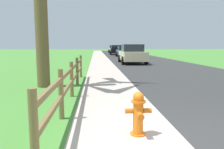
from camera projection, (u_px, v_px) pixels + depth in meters
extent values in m
plane|color=#498936|center=(107.00, 58.00, 28.17)|extent=(120.00, 120.00, 0.00)
cube|color=#333333|center=(132.00, 57.00, 30.40)|extent=(7.00, 66.00, 0.01)
cube|color=#C1AC9F|center=(85.00, 57.00, 29.92)|extent=(6.00, 66.00, 0.01)
cube|color=#498936|center=(74.00, 57.00, 29.81)|extent=(5.00, 66.00, 0.00)
cylinder|color=orange|center=(138.00, 118.00, 3.87)|extent=(0.18, 0.18, 0.63)
cylinder|color=orange|center=(138.00, 134.00, 3.91)|extent=(0.27, 0.27, 0.03)
cylinder|color=orange|center=(138.00, 101.00, 3.83)|extent=(0.25, 0.25, 0.03)
sphere|color=orange|center=(138.00, 97.00, 3.83)|extent=(0.19, 0.19, 0.19)
cube|color=#CB6115|center=(139.00, 94.00, 3.82)|extent=(0.04, 0.04, 0.04)
cylinder|color=#CB6115|center=(129.00, 111.00, 3.85)|extent=(0.14, 0.09, 0.09)
cylinder|color=#CB6115|center=(147.00, 111.00, 3.87)|extent=(0.14, 0.09, 0.09)
cylinder|color=#CB6115|center=(140.00, 116.00, 3.69)|extent=(0.11, 0.17, 0.11)
cylinder|color=brown|center=(34.00, 133.00, 2.61)|extent=(0.11, 0.11, 1.09)
cylinder|color=brown|center=(61.00, 94.00, 4.66)|extent=(0.11, 0.11, 1.09)
cylinder|color=brown|center=(72.00, 79.00, 6.71)|extent=(0.11, 0.11, 1.09)
cylinder|color=brown|center=(77.00, 71.00, 8.76)|extent=(0.11, 0.11, 1.09)
cylinder|color=brown|center=(81.00, 66.00, 10.81)|extent=(0.11, 0.11, 1.09)
cube|color=brown|center=(72.00, 81.00, 6.72)|extent=(0.07, 8.29, 0.09)
cube|color=brown|center=(71.00, 69.00, 6.67)|extent=(0.07, 8.29, 0.09)
cylinder|color=brown|center=(41.00, 9.00, 7.99)|extent=(0.47, 0.47, 5.80)
cube|color=#C6B793|center=(132.00, 56.00, 19.28)|extent=(1.95, 4.71, 0.75)
cube|color=#1E232B|center=(132.00, 48.00, 19.09)|extent=(1.70, 2.11, 0.61)
cylinder|color=black|center=(146.00, 60.00, 17.95)|extent=(0.22, 0.68, 0.68)
cylinder|color=black|center=(123.00, 61.00, 17.82)|extent=(0.22, 0.68, 0.68)
cylinder|color=black|center=(140.00, 58.00, 20.83)|extent=(0.22, 0.68, 0.68)
cylinder|color=black|center=(119.00, 58.00, 20.70)|extent=(0.22, 0.68, 0.68)
cube|color=navy|center=(124.00, 52.00, 29.66)|extent=(1.97, 4.25, 0.65)
cube|color=#1E232B|center=(125.00, 48.00, 29.51)|extent=(1.71, 1.83, 0.47)
cylinder|color=black|center=(133.00, 55.00, 28.48)|extent=(0.23, 0.71, 0.71)
cylinder|color=black|center=(118.00, 55.00, 28.32)|extent=(0.23, 0.71, 0.71)
cylinder|color=black|center=(130.00, 54.00, 31.08)|extent=(0.23, 0.71, 0.71)
cylinder|color=black|center=(116.00, 54.00, 30.92)|extent=(0.23, 0.71, 0.71)
cube|color=black|center=(116.00, 51.00, 36.88)|extent=(1.98, 4.67, 0.77)
cube|color=#1E232B|center=(116.00, 47.00, 36.52)|extent=(1.68, 2.29, 0.53)
cylinder|color=black|center=(122.00, 53.00, 35.54)|extent=(0.24, 0.68, 0.67)
cylinder|color=black|center=(111.00, 53.00, 35.47)|extent=(0.24, 0.68, 0.67)
cylinder|color=black|center=(121.00, 52.00, 38.37)|extent=(0.24, 0.68, 0.67)
cylinder|color=black|center=(110.00, 52.00, 38.30)|extent=(0.24, 0.68, 0.67)
cube|color=white|center=(114.00, 50.00, 45.29)|extent=(1.95, 4.79, 0.69)
cube|color=#1E232B|center=(114.00, 47.00, 45.24)|extent=(1.70, 2.18, 0.54)
cylinder|color=black|center=(119.00, 51.00, 43.92)|extent=(0.23, 0.75, 0.75)
cylinder|color=black|center=(109.00, 51.00, 43.80)|extent=(0.23, 0.75, 0.75)
cylinder|color=black|center=(118.00, 51.00, 46.85)|extent=(0.23, 0.75, 0.75)
cylinder|color=black|center=(109.00, 51.00, 46.73)|extent=(0.23, 0.75, 0.75)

